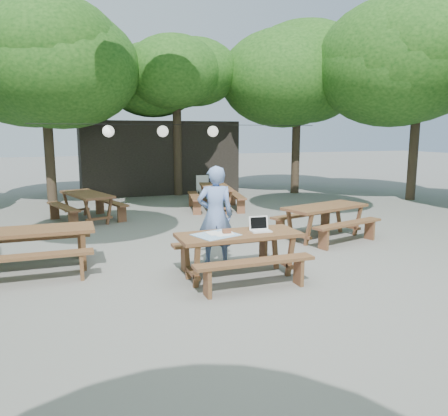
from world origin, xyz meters
name	(u,v)px	position (x,y,z in m)	size (l,w,h in m)	color
ground	(245,261)	(0.00, 0.00, 0.00)	(80.00, 80.00, 0.00)	#60605B
pavilion	(157,157)	(0.50, 10.50, 1.40)	(6.00, 3.00, 2.80)	black
main_picnic_table	(239,255)	(-0.46, -0.81, 0.39)	(2.00, 1.58, 0.75)	brown
picnic_table_nw	(34,250)	(-3.63, 0.66, 0.39)	(2.01, 1.60, 0.75)	brown
picnic_table_ne	(325,222)	(2.37, 1.04, 0.39)	(2.25, 2.02, 0.75)	brown
picnic_table_far_w	(87,206)	(-2.54, 4.99, 0.39)	(2.08, 2.29, 0.75)	brown
picnic_table_far_e	(216,197)	(1.27, 5.38, 0.39)	(1.91, 2.17, 0.75)	brown
woman	(215,215)	(-0.56, 0.08, 0.89)	(0.65, 0.43, 1.78)	#708ECD
plastic_chair	(204,194)	(1.43, 7.09, 0.26)	(0.46, 0.46, 0.90)	silver
laptop	(260,227)	(-0.07, -0.78, 0.81)	(0.35, 0.28, 0.24)	white
tabletop_clutter	(218,234)	(-0.81, -0.80, 0.76)	(0.79, 0.73, 0.08)	#3A88C7
paper_lanterns	(163,131)	(-0.19, 6.00, 2.40)	(9.00, 0.34, 0.38)	black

